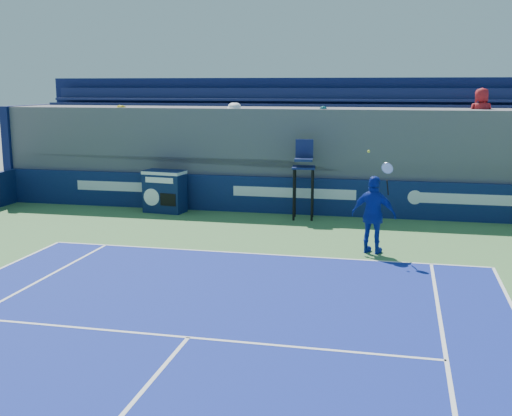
# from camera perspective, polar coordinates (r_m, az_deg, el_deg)

# --- Properties ---
(back_hoarding) EXTENTS (20.40, 0.21, 1.20)m
(back_hoarding) POSITION_cam_1_polar(r_m,az_deg,el_deg) (20.79, 3.40, 1.08)
(back_hoarding) COLOR #0D1C4C
(back_hoarding) RESTS_ON ground
(match_clock) EXTENTS (1.40, 0.88, 1.40)m
(match_clock) POSITION_cam_1_polar(r_m,az_deg,el_deg) (21.24, -8.12, 1.58)
(match_clock) COLOR #0E1C46
(match_clock) RESTS_ON ground
(umpire_chair) EXTENTS (0.76, 0.76, 2.48)m
(umpire_chair) POSITION_cam_1_polar(r_m,az_deg,el_deg) (19.92, 4.27, 3.34)
(umpire_chair) COLOR black
(umpire_chair) RESTS_ON ground
(tennis_player) EXTENTS (1.22, 0.76, 2.57)m
(tennis_player) POSITION_cam_1_polar(r_m,az_deg,el_deg) (16.06, 10.44, -0.60)
(tennis_player) COLOR #132A9E
(tennis_player) RESTS_ON apron
(stadium_seating) EXTENTS (21.00, 4.05, 4.40)m
(stadium_seating) POSITION_cam_1_polar(r_m,az_deg,el_deg) (22.62, 4.28, 5.02)
(stadium_seating) COLOR #56565B
(stadium_seating) RESTS_ON ground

